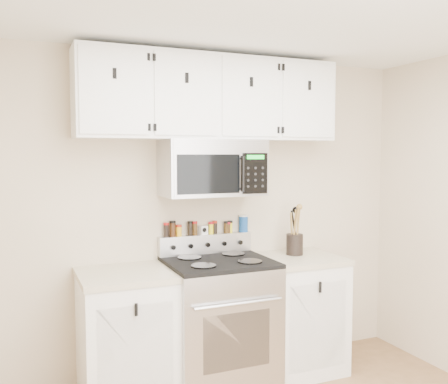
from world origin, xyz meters
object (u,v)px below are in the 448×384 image
(microwave, at_px, (213,168))
(range, at_px, (219,321))
(salt_canister, at_px, (243,224))
(utensil_crock, at_px, (295,243))

(microwave, bearing_deg, range, -90.23)
(range, distance_m, salt_canister, 0.81)
(salt_canister, bearing_deg, utensil_crock, -29.40)
(utensil_crock, bearing_deg, range, -173.51)
(utensil_crock, bearing_deg, salt_canister, 150.60)
(microwave, height_order, salt_canister, microwave)
(range, height_order, microwave, microwave)
(microwave, relative_size, utensil_crock, 1.94)
(range, height_order, salt_canister, salt_canister)
(salt_canister, bearing_deg, range, -139.56)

